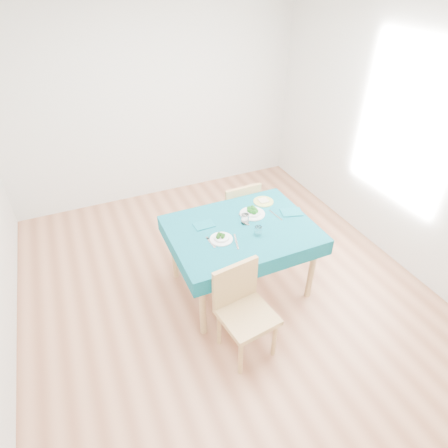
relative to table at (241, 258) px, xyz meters
name	(u,v)px	position (x,y,z in m)	size (l,w,h in m)	color
room_shell	(224,176)	(-0.18, 0.01, 0.97)	(4.02, 4.52, 2.73)	#92593D
table	(241,258)	(0.00, 0.00, 0.00)	(1.37, 1.04, 0.76)	#084E5B
chair_near	(248,308)	(-0.30, -0.73, 0.15)	(0.43, 0.47, 1.06)	tan
chair_far	(235,204)	(0.28, 0.74, 0.15)	(0.43, 0.47, 1.06)	tan
bowl_near	(221,237)	(-0.25, -0.09, 0.41)	(0.21, 0.21, 0.06)	white
bowl_far	(253,211)	(0.20, 0.17, 0.42)	(0.25, 0.25, 0.08)	white
fork_near	(211,243)	(-0.35, -0.09, 0.38)	(0.02, 0.16, 0.00)	silver
knife_near	(236,242)	(-0.14, -0.17, 0.38)	(0.02, 0.23, 0.00)	silver
fork_far	(244,220)	(0.08, 0.11, 0.38)	(0.03, 0.20, 0.00)	silver
knife_far	(276,215)	(0.40, 0.05, 0.38)	(0.02, 0.21, 0.00)	silver
napkin_near	(204,225)	(-0.31, 0.18, 0.38)	(0.19, 0.13, 0.01)	#0C5865
napkin_far	(291,212)	(0.57, 0.03, 0.39)	(0.21, 0.15, 0.01)	#0C5865
tumbler_center	(245,219)	(0.06, 0.06, 0.43)	(0.08, 0.08, 0.10)	white
tumbler_side	(258,231)	(0.09, -0.16, 0.42)	(0.07, 0.07, 0.09)	white
side_plate	(263,202)	(0.41, 0.32, 0.38)	(0.21, 0.21, 0.01)	#BFC560
bread_slice	(263,201)	(0.41, 0.32, 0.40)	(0.09, 0.09, 0.01)	beige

